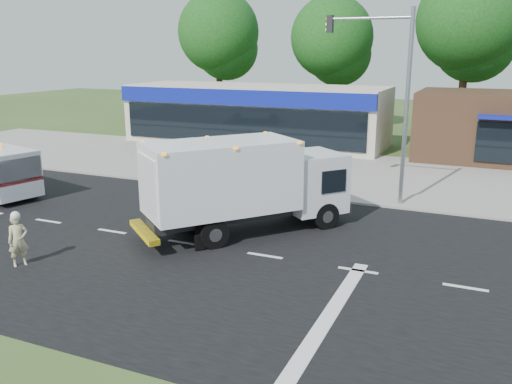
# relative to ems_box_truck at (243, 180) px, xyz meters

# --- Properties ---
(ground) EXTENTS (120.00, 120.00, 0.00)m
(ground) POSITION_rel_ems_box_truck_xyz_m (1.61, -1.84, -1.95)
(ground) COLOR #385123
(ground) RESTS_ON ground
(road_asphalt) EXTENTS (60.00, 14.00, 0.02)m
(road_asphalt) POSITION_rel_ems_box_truck_xyz_m (1.61, -1.84, -1.95)
(road_asphalt) COLOR black
(road_asphalt) RESTS_ON ground
(sidewalk) EXTENTS (60.00, 2.40, 0.12)m
(sidewalk) POSITION_rel_ems_box_truck_xyz_m (1.61, 6.36, -1.89)
(sidewalk) COLOR gray
(sidewalk) RESTS_ON ground
(parking_apron) EXTENTS (60.00, 9.00, 0.02)m
(parking_apron) POSITION_rel_ems_box_truck_xyz_m (1.61, 12.16, -1.94)
(parking_apron) COLOR gray
(parking_apron) RESTS_ON ground
(lane_markings) EXTENTS (55.20, 7.00, 0.01)m
(lane_markings) POSITION_rel_ems_box_truck_xyz_m (2.96, -3.19, -1.93)
(lane_markings) COLOR silver
(lane_markings) RESTS_ON road_asphalt
(ems_box_truck) EXTENTS (6.70, 7.35, 3.38)m
(ems_box_truck) POSITION_rel_ems_box_truck_xyz_m (0.00, 0.00, 0.00)
(ems_box_truck) COLOR black
(ems_box_truck) RESTS_ON ground
(emergency_worker) EXTENTS (0.64, 0.70, 1.72)m
(emergency_worker) POSITION_rel_ems_box_truck_xyz_m (-4.93, -5.53, -1.10)
(emergency_worker) COLOR #C8B985
(emergency_worker) RESTS_ON ground
(retail_strip_mall) EXTENTS (18.00, 6.20, 4.00)m
(retail_strip_mall) POSITION_rel_ems_box_truck_xyz_m (-7.39, 18.09, 0.06)
(retail_strip_mall) COLOR #BDB59D
(retail_strip_mall) RESTS_ON ground
(brown_storefront) EXTENTS (10.00, 6.70, 4.00)m
(brown_storefront) POSITION_rel_ems_box_truck_xyz_m (8.61, 18.14, 0.05)
(brown_storefront) COLOR #382316
(brown_storefront) RESTS_ON ground
(traffic_signal_pole) EXTENTS (3.51, 0.25, 8.00)m
(traffic_signal_pole) POSITION_rel_ems_box_truck_xyz_m (3.96, 5.76, 2.97)
(traffic_signal_pole) COLOR gray
(traffic_signal_pole) RESTS_ON ground
(background_trees) EXTENTS (36.77, 7.39, 12.10)m
(background_trees) POSITION_rel_ems_box_truck_xyz_m (0.76, 26.32, 5.43)
(background_trees) COLOR #332114
(background_trees) RESTS_ON ground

